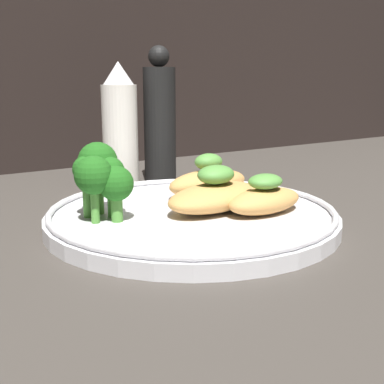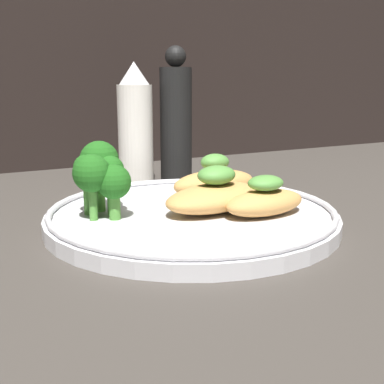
% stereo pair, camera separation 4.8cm
% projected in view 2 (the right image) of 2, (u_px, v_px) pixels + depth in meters
% --- Properties ---
extents(ground_plane, '(1.80, 1.80, 0.01)m').
position_uv_depth(ground_plane, '(192.00, 230.00, 0.48)').
color(ground_plane, '#3D3833').
extents(plate, '(0.29, 0.29, 0.02)m').
position_uv_depth(plate, '(192.00, 215.00, 0.48)').
color(plate, silver).
rests_on(plate, ground_plane).
extents(grilled_meat_front, '(0.09, 0.05, 0.04)m').
position_uv_depth(grilled_meat_front, '(265.00, 200.00, 0.47)').
color(grilled_meat_front, tan).
rests_on(grilled_meat_front, plate).
extents(grilled_meat_middle, '(0.13, 0.08, 0.05)m').
position_uv_depth(grilled_meat_middle, '(216.00, 195.00, 0.48)').
color(grilled_meat_middle, tan).
rests_on(grilled_meat_middle, plate).
extents(grilled_meat_back, '(0.10, 0.05, 0.05)m').
position_uv_depth(grilled_meat_back, '(215.00, 181.00, 0.54)').
color(grilled_meat_back, tan).
rests_on(grilled_meat_back, plate).
extents(broccoli_bunch, '(0.05, 0.07, 0.07)m').
position_uv_depth(broccoli_bunch, '(100.00, 172.00, 0.46)').
color(broccoli_bunch, '#4C8E38').
rests_on(broccoli_bunch, plate).
extents(sauce_bottle, '(0.05, 0.05, 0.17)m').
position_uv_depth(sauce_bottle, '(135.00, 127.00, 0.66)').
color(sauce_bottle, white).
rests_on(sauce_bottle, ground_plane).
extents(pepper_grinder, '(0.05, 0.05, 0.19)m').
position_uv_depth(pepper_grinder, '(176.00, 121.00, 0.68)').
color(pepper_grinder, black).
rests_on(pepper_grinder, ground_plane).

